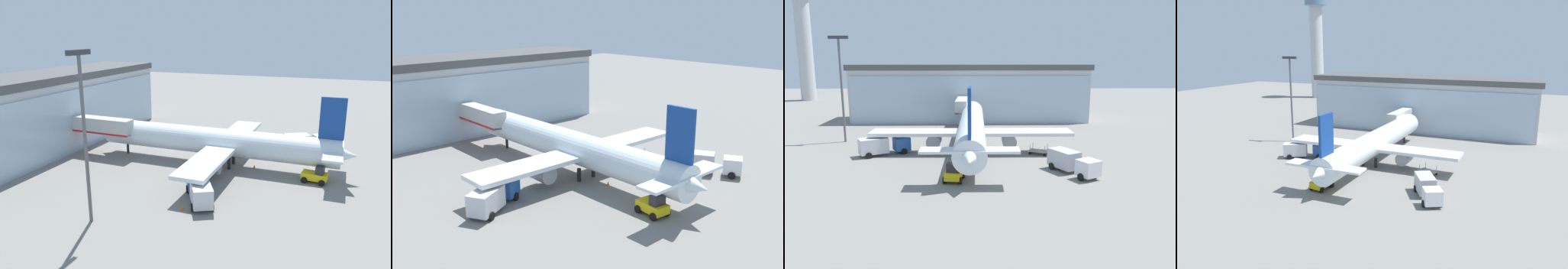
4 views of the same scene
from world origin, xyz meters
The scene contains 10 objects.
ground centered at (0.00, 0.00, 0.00)m, with size 240.00×240.00×0.00m, color gray.
terminal_building centered at (0.00, 35.79, 6.25)m, with size 52.46×12.80×12.51m.
jet_bridge centered at (-1.41, 25.90, 4.65)m, with size 2.53×12.72×6.04m.
airplane centered at (0.56, 6.07, 3.51)m, with size 29.71×38.88×11.03m.
catering_truck centered at (-12.46, 3.98, 1.47)m, with size 7.47×5.41×2.65m.
fuel_truck centered at (13.05, -5.23, 1.47)m, with size 5.45×7.46×2.65m.
baggage_cart centered at (10.53, 4.08, 0.50)m, with size 3.22×2.65×1.50m.
pushback_tug centered at (-1.41, -8.10, 0.97)m, with size 2.52×3.40×2.30m.
safety_cone_nose centered at (0.91, 0.52, 0.28)m, with size 0.36×0.36×0.55m, color orange.
safety_cone_wingtip centered at (-15.10, 5.01, 0.28)m, with size 0.36×0.36×0.55m, color orange.
Camera 2 is at (-35.08, -34.51, 19.96)m, focal length 42.00 mm.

